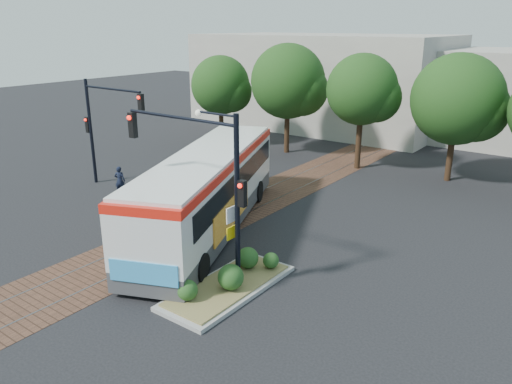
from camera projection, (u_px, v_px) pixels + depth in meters
ground at (156, 245)px, 21.03m from camera, size 120.00×120.00×0.00m
trackbed at (218, 217)px, 24.07m from camera, size 3.60×40.00×0.02m
tree_row at (361, 91)px, 31.26m from camera, size 26.40×5.60×7.67m
warehouses at (405, 87)px, 41.94m from camera, size 40.00×13.00×8.00m
city_bus at (208, 187)px, 22.14m from camera, size 7.80×13.23×3.54m
traffic_island at (230, 280)px, 17.51m from camera, size 2.20×5.20×1.13m
signal_pole_main at (208, 170)px, 16.90m from camera, size 5.49×0.46×6.00m
signal_pole_left at (102, 119)px, 27.58m from camera, size 4.99×0.34×6.00m
officer at (120, 181)px, 27.05m from camera, size 0.70×0.62×1.60m
parked_car at (231, 154)px, 33.46m from camera, size 4.48×3.17×1.21m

